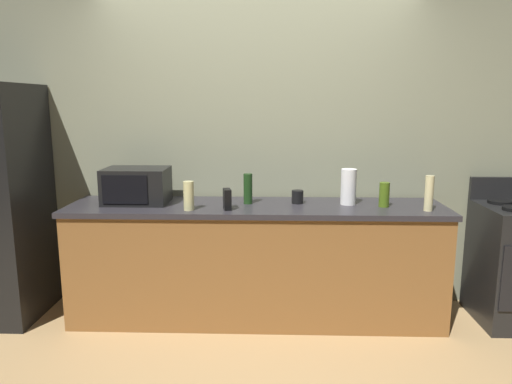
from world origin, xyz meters
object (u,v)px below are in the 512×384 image
bottle_hand_soap (429,193)px  bottle_olive_oil (384,195)px  paper_towel_roll (348,187)px  mug_black (297,197)px  bottle_wine (248,189)px  microwave (137,186)px  bottle_vinegar (189,196)px  cordless_phone (227,199)px

bottle_hand_soap → bottle_olive_oil: (-0.29, 0.13, -0.04)m
paper_towel_roll → mug_black: size_ratio=2.69×
bottle_wine → mug_black: bearing=3.1°
bottle_olive_oil → microwave: bearing=177.7°
bottle_olive_oil → paper_towel_roll: bearing=162.8°
bottle_vinegar → bottle_olive_oil: 1.44m
bottle_wine → mug_black: bottle_wine is taller
microwave → bottle_olive_oil: microwave is taller
cordless_phone → mug_black: bearing=10.9°
bottle_hand_soap → bottle_vinegar: bearing=-178.9°
cordless_phone → bottle_wine: bottle_wine is taller
cordless_phone → mug_black: 0.57m
bottle_vinegar → bottle_olive_oil: bottle_vinegar is taller
bottle_wine → bottle_olive_oil: bearing=-4.5°
microwave → bottle_vinegar: size_ratio=2.30×
cordless_phone → bottle_vinegar: bearing=173.7°
paper_towel_roll → bottle_olive_oil: (0.25, -0.08, -0.04)m
microwave → bottle_hand_soap: size_ratio=1.89×
microwave → cordless_phone: bearing=-15.8°
paper_towel_roll → bottle_olive_oil: size_ratio=1.48×
bottle_hand_soap → bottle_wine: bearing=171.0°
cordless_phone → bottle_wine: (0.14, 0.21, 0.04)m
microwave → bottle_wine: 0.86m
cordless_phone → bottle_olive_oil: (1.15, 0.13, 0.02)m
bottle_hand_soap → mug_black: bearing=166.2°
microwave → bottle_olive_oil: (1.87, -0.08, -0.04)m
paper_towel_roll → mug_black: 0.39m
cordless_phone → bottle_hand_soap: 1.44m
bottle_wine → mug_black: size_ratio=2.30×
mug_black → paper_towel_roll: bearing=-3.3°
bottle_wine → bottle_hand_soap: 1.32m
microwave → bottle_hand_soap: microwave is taller
bottle_hand_soap → mug_black: (-0.92, 0.23, -0.08)m
paper_towel_roll → bottle_hand_soap: 0.58m
paper_towel_roll → bottle_wine: (-0.76, 0.00, -0.02)m
cordless_phone → microwave: bearing=151.5°
cordless_phone → bottle_wine: bearing=43.1°
paper_towel_roll → bottle_wine: bearing=179.9°
microwave → bottle_vinegar: microwave is taller
bottle_hand_soap → mug_black: bottle_hand_soap is taller
bottle_hand_soap → cordless_phone: bearing=-180.0°
bottle_wine → bottle_olive_oil: 1.02m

